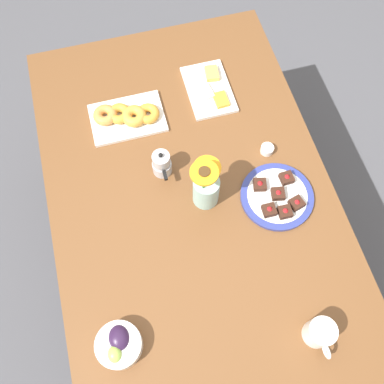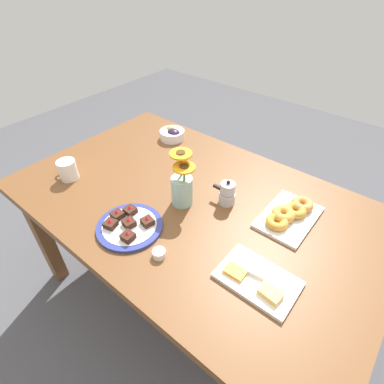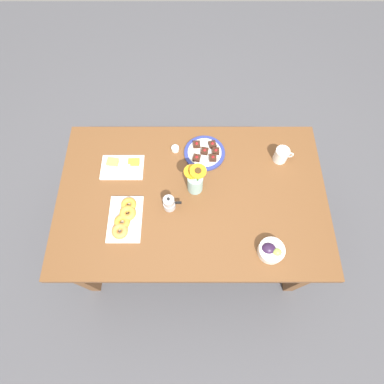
% 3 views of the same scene
% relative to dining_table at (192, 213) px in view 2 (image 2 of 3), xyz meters
% --- Properties ---
extents(ground_plane, '(6.00, 6.00, 0.00)m').
position_rel_dining_table_xyz_m(ground_plane, '(0.00, 0.00, -0.65)').
color(ground_plane, '#4C4C51').
extents(dining_table, '(1.60, 1.00, 0.74)m').
position_rel_dining_table_xyz_m(dining_table, '(0.00, 0.00, 0.00)').
color(dining_table, brown).
rests_on(dining_table, ground_plane).
extents(coffee_mug, '(0.12, 0.09, 0.09)m').
position_rel_dining_table_xyz_m(coffee_mug, '(0.55, 0.25, 0.13)').
color(coffee_mug, white).
rests_on(coffee_mug, dining_table).
extents(grape_bowl, '(0.14, 0.14, 0.07)m').
position_rel_dining_table_xyz_m(grape_bowl, '(0.42, -0.34, 0.12)').
color(grape_bowl, white).
rests_on(grape_bowl, dining_table).
extents(cheese_platter, '(0.26, 0.17, 0.03)m').
position_rel_dining_table_xyz_m(cheese_platter, '(-0.43, 0.19, 0.10)').
color(cheese_platter, white).
rests_on(cheese_platter, dining_table).
extents(croissant_platter, '(0.19, 0.28, 0.05)m').
position_rel_dining_table_xyz_m(croissant_platter, '(-0.38, -0.16, 0.11)').
color(croissant_platter, white).
rests_on(croissant_platter, dining_table).
extents(jam_cup_honey, '(0.05, 0.05, 0.03)m').
position_rel_dining_table_xyz_m(jam_cup_honey, '(-0.11, 0.32, 0.10)').
color(jam_cup_honey, white).
rests_on(jam_cup_honey, dining_table).
extents(dessert_plate, '(0.26, 0.26, 0.05)m').
position_rel_dining_table_xyz_m(dessert_plate, '(0.08, 0.29, 0.10)').
color(dessert_plate, navy).
rests_on(dessert_plate, dining_table).
extents(flower_vase, '(0.12, 0.11, 0.24)m').
position_rel_dining_table_xyz_m(flower_vase, '(0.02, 0.04, 0.17)').
color(flower_vase, '#99C1B7').
rests_on(flower_vase, dining_table).
extents(moka_pot, '(0.11, 0.07, 0.12)m').
position_rel_dining_table_xyz_m(moka_pot, '(-0.13, -0.08, 0.13)').
color(moka_pot, '#B7B7BC').
rests_on(moka_pot, dining_table).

